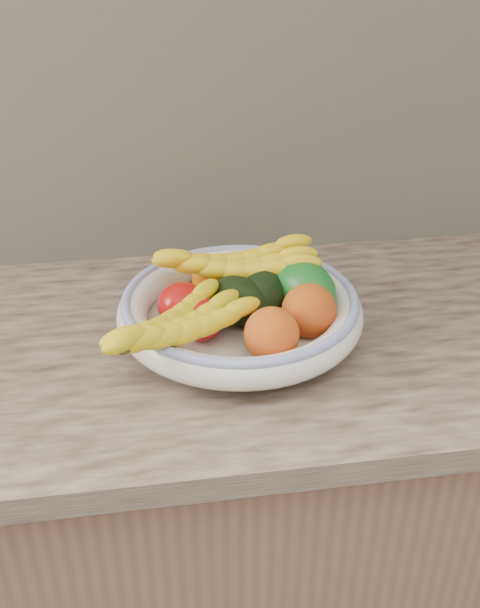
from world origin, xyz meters
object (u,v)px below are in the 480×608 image
Objects in this scene: banana_bunch_back at (236,268)px; green_mango at (303,287)px; banana_bunch_front at (177,330)px; fruit_bowl at (240,310)px.

green_mango is at bearing -27.57° from banana_bunch_back.
banana_bunch_back is 0.20m from banana_bunch_front.
green_mango is 0.23m from banana_bunch_front.
banana_bunch_front is at bearing -120.48° from banana_bunch_back.
banana_bunch_back is (-0.10, 0.06, 0.01)m from green_mango.
banana_bunch_front is (-0.11, -0.17, -0.01)m from banana_bunch_back.
banana_bunch_back is at bearing 18.30° from banana_bunch_front.
banana_bunch_back is 1.06× the size of banana_bunch_front.
green_mango is 0.12m from banana_bunch_back.
fruit_bowl is at bearing 154.12° from green_mango.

